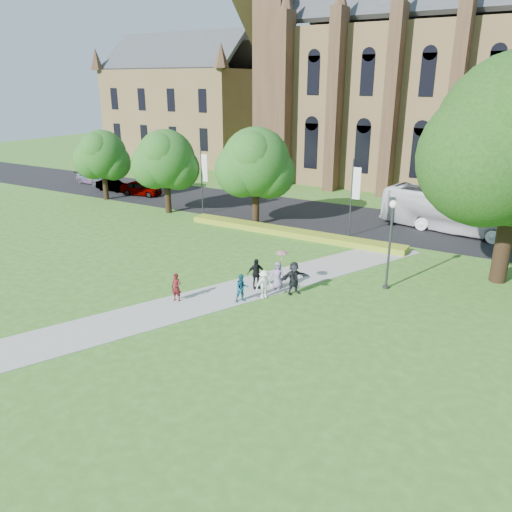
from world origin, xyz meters
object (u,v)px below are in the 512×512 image
Objects in this scene: streetlamp at (391,234)px; car_2 at (92,178)px; tour_coach at (458,212)px; car_1 at (113,185)px; car_0 at (141,188)px; pedestrian_0 at (176,287)px.

streetlamp is 1.15× the size of car_2.
streetlamp is at bearing -175.92° from tour_coach.
streetlamp is 36.03m from car_1.
pedestrian_0 is at bearing -142.11° from car_0.
streetlamp is 3.33× the size of pedestrian_0.
tour_coach is 2.63× the size of car_2.
streetlamp is at bearing -101.53° from car_2.
car_0 is at bearing -92.07° from car_1.
car_1 is at bearing 160.82° from streetlamp.
car_0 is 28.05m from pedestrian_0.
tour_coach is 40.67m from car_2.
streetlamp is 32.03m from car_0.
car_1 is at bearing 129.02° from pedestrian_0.
streetlamp is 1.18× the size of car_0.
car_1 is 2.46× the size of pedestrian_0.
car_0 is 4.24m from car_1.
car_1 is 5.57m from car_2.
pedestrian_0 is at bearing -129.19° from car_1.
car_1 is (-4.23, 0.09, -0.12)m from car_0.
pedestrian_0 reaches higher than car_2.
streetlamp reaches higher than tour_coach.
pedestrian_0 is at bearing -117.80° from car_2.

